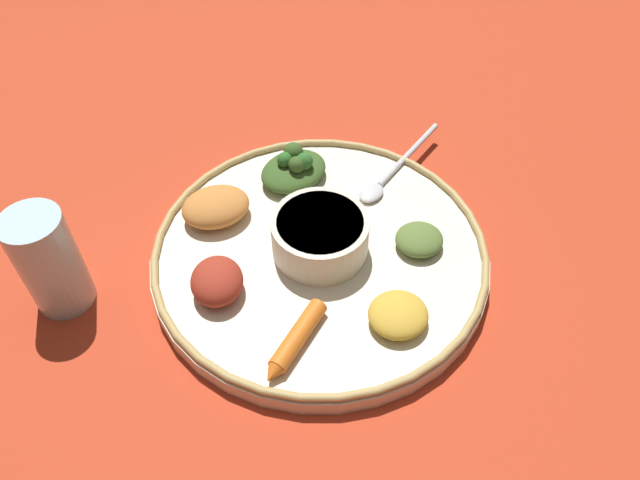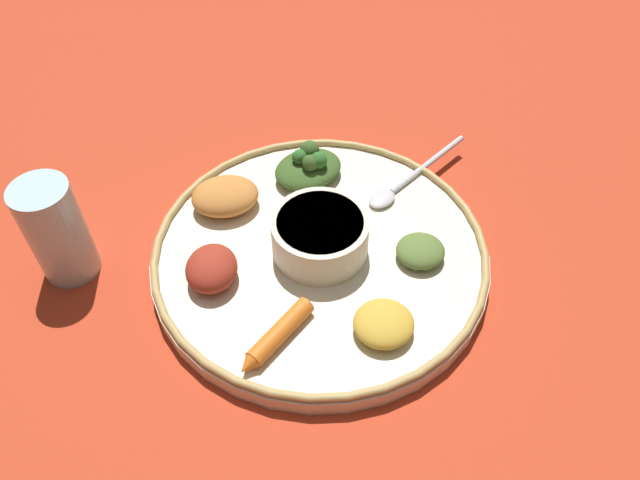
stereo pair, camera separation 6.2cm
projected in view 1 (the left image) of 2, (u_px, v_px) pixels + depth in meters
ground_plane at (320, 261)px, 0.65m from camera, size 2.40×2.40×0.00m
platter at (320, 255)px, 0.64m from camera, size 0.35×0.35×0.02m
platter_rim at (320, 248)px, 0.63m from camera, size 0.35×0.35×0.01m
center_bowl at (320, 235)px, 0.62m from camera, size 0.10×0.10×0.04m
spoon at (390, 174)px, 0.71m from camera, size 0.17×0.06×0.01m
greens_pile at (294, 169)px, 0.70m from camera, size 0.08×0.07×0.04m
carrot_near_spoon at (295, 340)px, 0.55m from camera, size 0.09×0.05×0.02m
mound_beet at (217, 281)px, 0.59m from camera, size 0.07×0.08×0.03m
mound_collards at (419, 239)px, 0.63m from camera, size 0.06×0.06×0.02m
mound_lentil_yellow at (401, 312)px, 0.57m from camera, size 0.07×0.07×0.02m
mound_squash at (216, 207)px, 0.66m from camera, size 0.09×0.08×0.03m
drinking_glass at (52, 267)px, 0.58m from camera, size 0.06×0.06×0.11m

